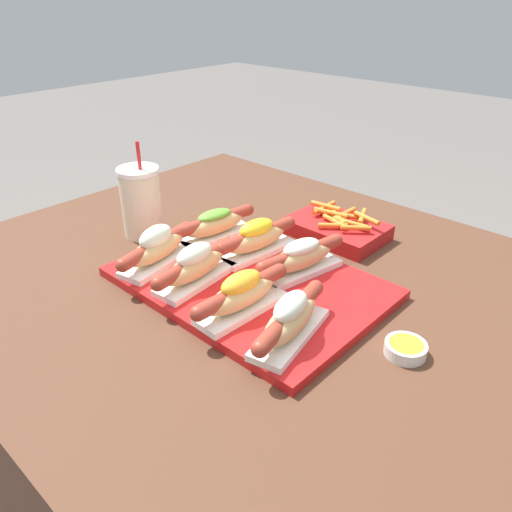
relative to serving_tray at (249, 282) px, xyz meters
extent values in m
plane|color=#605B56|center=(-0.03, 0.04, -0.73)|extent=(12.00, 12.00, 0.00)
cube|color=#4C2D1E|center=(-0.03, 0.04, -0.37)|extent=(1.22, 1.03, 0.72)
cube|color=red|center=(0.00, 0.00, 0.00)|extent=(0.49, 0.34, 0.02)
cube|color=white|center=(-0.17, -0.08, 0.02)|extent=(0.09, 0.18, 0.01)
ellipsoid|color=tan|center=(-0.17, -0.08, 0.04)|extent=(0.08, 0.15, 0.04)
cylinder|color=maroon|center=(-0.17, -0.08, 0.05)|extent=(0.06, 0.19, 0.03)
sphere|color=maroon|center=(-0.15, -0.17, 0.05)|extent=(0.03, 0.03, 0.03)
sphere|color=maroon|center=(-0.19, 0.01, 0.05)|extent=(0.03, 0.03, 0.03)
ellipsoid|color=silver|center=(-0.17, -0.08, 0.07)|extent=(0.06, 0.09, 0.04)
cube|color=white|center=(-0.06, -0.07, 0.02)|extent=(0.08, 0.17, 0.01)
ellipsoid|color=tan|center=(-0.06, -0.07, 0.04)|extent=(0.06, 0.15, 0.04)
cylinder|color=maroon|center=(-0.06, -0.07, 0.05)|extent=(0.04, 0.19, 0.03)
sphere|color=maroon|center=(-0.05, -0.17, 0.05)|extent=(0.03, 0.03, 0.03)
sphere|color=maroon|center=(-0.07, 0.02, 0.05)|extent=(0.03, 0.03, 0.03)
ellipsoid|color=silver|center=(-0.06, -0.07, 0.07)|extent=(0.05, 0.09, 0.04)
cube|color=white|center=(0.06, -0.09, 0.02)|extent=(0.07, 0.17, 0.01)
ellipsoid|color=tan|center=(0.06, -0.09, 0.04)|extent=(0.05, 0.15, 0.04)
cylinder|color=maroon|center=(0.06, -0.09, 0.05)|extent=(0.03, 0.19, 0.03)
sphere|color=maroon|center=(0.06, -0.18, 0.05)|extent=(0.03, 0.03, 0.03)
sphere|color=maroon|center=(0.07, 0.01, 0.05)|extent=(0.03, 0.03, 0.03)
ellipsoid|color=gold|center=(0.06, -0.09, 0.07)|extent=(0.04, 0.08, 0.03)
cube|color=white|center=(0.17, -0.08, 0.02)|extent=(0.09, 0.18, 0.01)
ellipsoid|color=tan|center=(0.17, -0.08, 0.04)|extent=(0.08, 0.15, 0.04)
cylinder|color=maroon|center=(0.17, -0.08, 0.05)|extent=(0.06, 0.19, 0.03)
sphere|color=maroon|center=(0.19, -0.18, 0.05)|extent=(0.03, 0.03, 0.03)
sphere|color=maroon|center=(0.15, 0.01, 0.05)|extent=(0.03, 0.03, 0.03)
ellipsoid|color=silver|center=(0.17, -0.08, 0.07)|extent=(0.06, 0.09, 0.04)
cube|color=white|center=(-0.17, 0.07, 0.02)|extent=(0.08, 0.17, 0.01)
ellipsoid|color=tan|center=(-0.17, 0.07, 0.04)|extent=(0.07, 0.15, 0.04)
cylinder|color=maroon|center=(-0.17, 0.07, 0.05)|extent=(0.05, 0.19, 0.03)
sphere|color=maroon|center=(-0.18, -0.02, 0.05)|extent=(0.03, 0.03, 0.03)
sphere|color=maroon|center=(-0.16, 0.17, 0.05)|extent=(0.03, 0.03, 0.03)
ellipsoid|color=#5B992D|center=(-0.17, 0.07, 0.06)|extent=(0.05, 0.09, 0.02)
cube|color=white|center=(-0.06, 0.08, 0.02)|extent=(0.08, 0.17, 0.01)
ellipsoid|color=tan|center=(-0.06, 0.08, 0.04)|extent=(0.06, 0.15, 0.04)
cylinder|color=maroon|center=(-0.06, 0.08, 0.05)|extent=(0.05, 0.19, 0.03)
sphere|color=maroon|center=(-0.07, -0.01, 0.05)|extent=(0.03, 0.03, 0.03)
sphere|color=maroon|center=(-0.05, 0.17, 0.05)|extent=(0.03, 0.03, 0.03)
ellipsoid|color=yellow|center=(-0.06, 0.08, 0.07)|extent=(0.05, 0.09, 0.03)
cube|color=white|center=(0.06, 0.08, 0.02)|extent=(0.09, 0.18, 0.01)
ellipsoid|color=tan|center=(0.06, 0.08, 0.04)|extent=(0.07, 0.15, 0.04)
cylinder|color=maroon|center=(0.06, 0.08, 0.05)|extent=(0.06, 0.19, 0.03)
sphere|color=maroon|center=(0.04, -0.01, 0.05)|extent=(0.03, 0.03, 0.03)
sphere|color=maroon|center=(0.07, 0.17, 0.05)|extent=(0.03, 0.03, 0.03)
ellipsoid|color=silver|center=(0.06, 0.08, 0.06)|extent=(0.05, 0.09, 0.03)
cylinder|color=silver|center=(0.31, 0.02, 0.00)|extent=(0.06, 0.06, 0.02)
cylinder|color=yellow|center=(0.31, 0.02, 0.01)|extent=(0.05, 0.05, 0.01)
cylinder|color=beige|center=(-0.33, 0.00, 0.06)|extent=(0.09, 0.09, 0.15)
cylinder|color=white|center=(-0.33, 0.00, 0.14)|extent=(0.09, 0.09, 0.01)
cylinder|color=red|center=(-0.32, 0.00, 0.18)|extent=(0.01, 0.01, 0.06)
cube|color=#B21919|center=(0.00, 0.29, 0.01)|extent=(0.21, 0.14, 0.03)
cylinder|color=orange|center=(-0.01, 0.30, 0.04)|extent=(0.07, 0.06, 0.01)
cylinder|color=orange|center=(0.00, 0.32, 0.04)|extent=(0.01, 0.08, 0.01)
cylinder|color=orange|center=(0.00, 0.27, 0.03)|extent=(0.07, 0.03, 0.01)
cylinder|color=orange|center=(0.01, 0.31, 0.04)|extent=(0.06, 0.04, 0.01)
cylinder|color=orange|center=(-0.03, 0.31, 0.03)|extent=(0.06, 0.04, 0.01)
cylinder|color=orange|center=(-0.02, 0.29, 0.04)|extent=(0.08, 0.03, 0.01)
cylinder|color=orange|center=(-0.06, 0.31, 0.04)|extent=(0.01, 0.08, 0.01)
cylinder|color=orange|center=(0.03, 0.29, 0.04)|extent=(0.08, 0.02, 0.01)
cylinder|color=orange|center=(0.04, 0.33, 0.04)|extent=(0.04, 0.07, 0.01)
cylinder|color=orange|center=(0.06, 0.32, 0.04)|extent=(0.07, 0.03, 0.01)
cylinder|color=orange|center=(0.01, 0.25, 0.03)|extent=(0.06, 0.05, 0.01)
cylinder|color=orange|center=(0.06, 0.27, 0.04)|extent=(0.06, 0.05, 0.01)
cylinder|color=orange|center=(-0.05, 0.31, 0.04)|extent=(0.07, 0.02, 0.01)
cylinder|color=orange|center=(-0.02, 0.30, 0.03)|extent=(0.07, 0.02, 0.01)
camera|label=1|loc=(0.55, -0.58, 0.50)|focal=35.00mm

